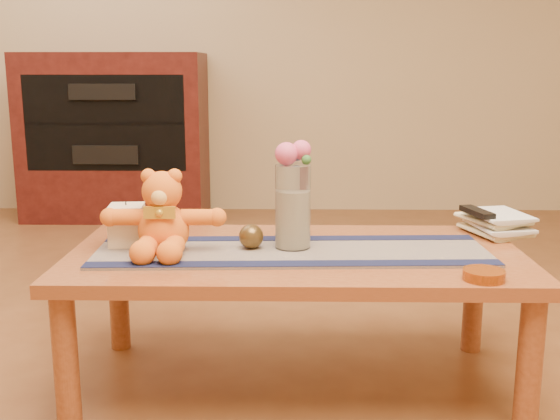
{
  "coord_description": "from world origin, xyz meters",
  "views": [
    {
      "loc": [
        -0.01,
        -2.02,
        1.01
      ],
      "look_at": [
        -0.05,
        0.0,
        0.58
      ],
      "focal_mm": 43.18,
      "sensor_mm": 36.0,
      "label": 1
    }
  ],
  "objects_px": {
    "pillar_candle": "(127,225)",
    "book_bottom": "(474,233)",
    "bronze_ball": "(251,236)",
    "amber_dish": "(484,275)",
    "tv_remote": "(477,212)",
    "teddy_bear": "(163,213)",
    "glass_vase": "(293,207)"
  },
  "relations": [
    {
      "from": "book_bottom",
      "to": "pillar_candle",
      "type": "bearing_deg",
      "value": 169.85
    },
    {
      "from": "pillar_candle",
      "to": "tv_remote",
      "type": "bearing_deg",
      "value": 7.54
    },
    {
      "from": "pillar_candle",
      "to": "book_bottom",
      "type": "relative_size",
      "value": 0.57
    },
    {
      "from": "teddy_bear",
      "to": "book_bottom",
      "type": "xyz_separation_m",
      "value": [
        1.01,
        0.23,
        -0.12
      ]
    },
    {
      "from": "glass_vase",
      "to": "bronze_ball",
      "type": "relative_size",
      "value": 3.41
    },
    {
      "from": "bronze_ball",
      "to": "tv_remote",
      "type": "bearing_deg",
      "value": 14.55
    },
    {
      "from": "teddy_bear",
      "to": "glass_vase",
      "type": "height_order",
      "value": "glass_vase"
    },
    {
      "from": "pillar_candle",
      "to": "book_bottom",
      "type": "bearing_deg",
      "value": 8.03
    },
    {
      "from": "pillar_candle",
      "to": "amber_dish",
      "type": "xyz_separation_m",
      "value": [
        1.04,
        -0.32,
        -0.06
      ]
    },
    {
      "from": "book_bottom",
      "to": "amber_dish",
      "type": "distance_m",
      "value": 0.49
    },
    {
      "from": "teddy_bear",
      "to": "bronze_ball",
      "type": "relative_size",
      "value": 4.64
    },
    {
      "from": "glass_vase",
      "to": "tv_remote",
      "type": "xyz_separation_m",
      "value": [
        0.62,
        0.18,
        -0.05
      ]
    },
    {
      "from": "bronze_ball",
      "to": "glass_vase",
      "type": "bearing_deg",
      "value": 6.41
    },
    {
      "from": "glass_vase",
      "to": "book_bottom",
      "type": "distance_m",
      "value": 0.65
    },
    {
      "from": "pillar_candle",
      "to": "bronze_ball",
      "type": "bearing_deg",
      "value": -6.12
    },
    {
      "from": "book_bottom",
      "to": "amber_dish",
      "type": "bearing_deg",
      "value": -120.07
    },
    {
      "from": "bronze_ball",
      "to": "teddy_bear",
      "type": "bearing_deg",
      "value": -173.14
    },
    {
      "from": "teddy_bear",
      "to": "glass_vase",
      "type": "bearing_deg",
      "value": 5.93
    },
    {
      "from": "tv_remote",
      "to": "amber_dish",
      "type": "relative_size",
      "value": 1.43
    },
    {
      "from": "pillar_candle",
      "to": "book_bottom",
      "type": "distance_m",
      "value": 1.15
    },
    {
      "from": "pillar_candle",
      "to": "glass_vase",
      "type": "distance_m",
      "value": 0.53
    },
    {
      "from": "tv_remote",
      "to": "glass_vase",
      "type": "bearing_deg",
      "value": -179.0
    },
    {
      "from": "pillar_candle",
      "to": "teddy_bear",
      "type": "bearing_deg",
      "value": -29.55
    },
    {
      "from": "pillar_candle",
      "to": "tv_remote",
      "type": "relative_size",
      "value": 0.79
    },
    {
      "from": "teddy_bear",
      "to": "pillar_candle",
      "type": "distance_m",
      "value": 0.16
    },
    {
      "from": "pillar_candle",
      "to": "amber_dish",
      "type": "distance_m",
      "value": 1.09
    },
    {
      "from": "bronze_ball",
      "to": "book_bottom",
      "type": "height_order",
      "value": "bronze_ball"
    },
    {
      "from": "book_bottom",
      "to": "tv_remote",
      "type": "relative_size",
      "value": 1.39
    },
    {
      "from": "pillar_candle",
      "to": "book_bottom",
      "type": "height_order",
      "value": "pillar_candle"
    },
    {
      "from": "pillar_candle",
      "to": "book_bottom",
      "type": "xyz_separation_m",
      "value": [
        1.14,
        0.16,
        -0.06
      ]
    },
    {
      "from": "book_bottom",
      "to": "teddy_bear",
      "type": "bearing_deg",
      "value": 174.94
    },
    {
      "from": "tv_remote",
      "to": "amber_dish",
      "type": "xyz_separation_m",
      "value": [
        -0.1,
        -0.47,
        -0.07
      ]
    }
  ]
}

